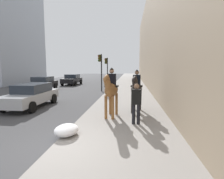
# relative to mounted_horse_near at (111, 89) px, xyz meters

# --- Properties ---
(sidewalk_slab) EXTENTS (120.00, 4.18, 0.12)m
(sidewalk_slab) POSITION_rel_mounted_horse_near_xyz_m (-3.66, -0.64, -1.39)
(sidewalk_slab) COLOR gray
(sidewalk_slab) RESTS_ON ground
(mounted_horse_near) EXTENTS (2.15, 0.73, 2.35)m
(mounted_horse_near) POSITION_rel_mounted_horse_near_xyz_m (0.00, 0.00, 0.00)
(mounted_horse_near) COLOR brown
(mounted_horse_near) RESTS_ON sidewalk_slab
(mounted_horse_far) EXTENTS (2.15, 0.74, 2.25)m
(mounted_horse_far) POSITION_rel_mounted_horse_near_xyz_m (1.17, -1.22, -0.09)
(mounted_horse_far) COLOR black
(mounted_horse_far) RESTS_ON sidewalk_slab
(pedestrian_greeting) EXTENTS (0.28, 0.42, 1.70)m
(pedestrian_greeting) POSITION_rel_mounted_horse_near_xyz_m (-1.01, -1.15, -0.35)
(pedestrian_greeting) COLOR black
(pedestrian_greeting) RESTS_ON sidewalk_slab
(car_near_lane) EXTENTS (4.07, 2.11, 1.44)m
(car_near_lane) POSITION_rel_mounted_horse_near_xyz_m (16.53, 7.21, -0.70)
(car_near_lane) COLOR black
(car_near_lane) RESTS_ON ground
(car_mid_lane) EXTENTS (4.54, 1.96, 1.44)m
(car_mid_lane) POSITION_rel_mounted_horse_near_xyz_m (2.26, 5.23, -0.69)
(car_mid_lane) COLOR #B7BABF
(car_mid_lane) RESTS_ON ground
(car_far_lane) EXTENTS (4.10, 2.13, 1.44)m
(car_far_lane) POSITION_rel_mounted_horse_near_xyz_m (10.26, 8.46, -0.70)
(car_far_lane) COLOR black
(car_far_lane) RESTS_ON ground
(traffic_light_near_curb) EXTENTS (0.20, 0.44, 3.74)m
(traffic_light_near_curb) POSITION_rel_mounted_horse_near_xyz_m (10.09, 2.14, 1.07)
(traffic_light_near_curb) COLOR black
(traffic_light_near_curb) RESTS_ON ground
(traffic_light_far_curb) EXTENTS (0.20, 0.44, 3.59)m
(traffic_light_far_curb) POSITION_rel_mounted_horse_near_xyz_m (14.76, 2.13, 0.97)
(traffic_light_far_curb) COLOR black
(traffic_light_far_curb) RESTS_ON ground
(snow_pile_near) EXTENTS (1.06, 0.82, 0.37)m
(snow_pile_near) POSITION_rel_mounted_horse_near_xyz_m (-2.53, 1.30, -1.14)
(snow_pile_near) COLOR white
(snow_pile_near) RESTS_ON sidewalk_slab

